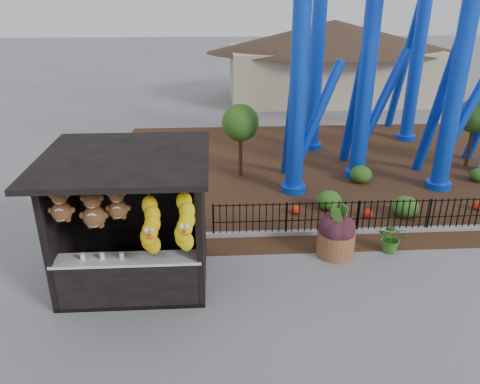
{
  "coord_description": "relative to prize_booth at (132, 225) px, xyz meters",
  "views": [
    {
      "loc": [
        -1.13,
        -8.32,
        6.32
      ],
      "look_at": [
        -0.56,
        1.5,
        2.0
      ],
      "focal_mm": 35.0,
      "sensor_mm": 36.0,
      "label": 1
    }
  ],
  "objects": [
    {
      "name": "ground",
      "position": [
        2.98,
        -0.92,
        -1.52
      ],
      "size": [
        120.0,
        120.0,
        0.0
      ],
      "primitive_type": "plane",
      "color": "slate",
      "rests_on": "ground"
    },
    {
      "name": "mulch_bed",
      "position": [
        6.98,
        7.08,
        -1.51
      ],
      "size": [
        18.0,
        12.0,
        0.02
      ],
      "primitive_type": "cube",
      "color": "#331E11",
      "rests_on": "ground"
    },
    {
      "name": "curb",
      "position": [
        6.98,
        2.08,
        -1.46
      ],
      "size": [
        18.0,
        0.18,
        0.12
      ],
      "primitive_type": "cube",
      "color": "gray",
      "rests_on": "ground"
    },
    {
      "name": "prize_booth",
      "position": [
        0.0,
        0.0,
        0.0
      ],
      "size": [
        3.5,
        3.4,
        3.12
      ],
      "color": "black",
      "rests_on": "ground"
    },
    {
      "name": "picket_fence",
      "position": [
        7.88,
        2.08,
        -1.02
      ],
      "size": [
        12.2,
        0.06,
        1.0
      ],
      "primitive_type": null,
      "color": "black",
      "rests_on": "ground"
    },
    {
      "name": "terracotta_planter",
      "position": [
        4.88,
        1.0,
        -1.19
      ],
      "size": [
        1.09,
        1.09,
        0.65
      ],
      "primitive_type": "cylinder",
      "rotation": [
        0.0,
        0.0,
        -0.15
      ],
      "color": "brown",
      "rests_on": "ground"
    },
    {
      "name": "planter_foliage",
      "position": [
        4.88,
        1.0,
        -0.55
      ],
      "size": [
        0.7,
        0.7,
        0.64
      ],
      "primitive_type": "ellipsoid",
      "color": "#33141E",
      "rests_on": "terracotta_planter"
    },
    {
      "name": "potted_plant",
      "position": [
        6.37,
        1.06,
        -1.12
      ],
      "size": [
        0.91,
        0.86,
        0.81
      ],
      "primitive_type": "imported",
      "rotation": [
        0.0,
        0.0,
        -0.4
      ],
      "color": "#285C1B",
      "rests_on": "ground"
    },
    {
      "name": "landscaping",
      "position": [
        7.66,
        4.22,
        -1.22
      ],
      "size": [
        8.85,
        3.48,
        0.64
      ],
      "color": "#2B5619",
      "rests_on": "mulch_bed"
    },
    {
      "name": "pavilion",
      "position": [
        8.98,
        19.08,
        1.54
      ],
      "size": [
        15.0,
        15.0,
        4.8
      ],
      "color": "#BFAD8C",
      "rests_on": "ground"
    }
  ]
}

